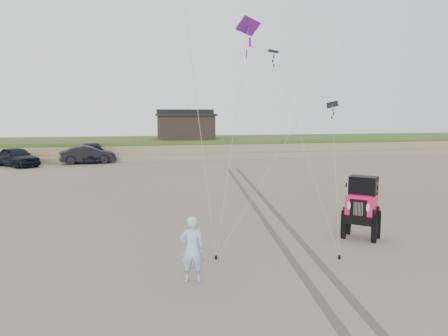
{
  "coord_description": "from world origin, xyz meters",
  "views": [
    {
      "loc": [
        -4.52,
        -12.56,
        4.59
      ],
      "look_at": [
        -1.05,
        3.0,
        2.6
      ],
      "focal_mm": 35.0,
      "sensor_mm": 36.0,
      "label": 1
    }
  ],
  "objects_px": {
    "truck_c": "(91,152)",
    "man": "(192,249)",
    "cabin": "(185,126)",
    "truck_b": "(88,155)",
    "jeep": "(361,214)",
    "truck_a": "(17,157)"
  },
  "relations": [
    {
      "from": "truck_a",
      "to": "truck_c",
      "type": "xyz_separation_m",
      "value": [
        5.99,
        2.99,
        0.01
      ]
    },
    {
      "from": "truck_c",
      "to": "jeep",
      "type": "xyz_separation_m",
      "value": [
        11.79,
        -29.7,
        0.07
      ]
    },
    {
      "from": "truck_a",
      "to": "jeep",
      "type": "distance_m",
      "value": 32.08
    },
    {
      "from": "cabin",
      "to": "truck_a",
      "type": "distance_m",
      "value": 18.32
    },
    {
      "from": "truck_b",
      "to": "cabin",
      "type": "bearing_deg",
      "value": -59.0
    },
    {
      "from": "truck_b",
      "to": "truck_c",
      "type": "distance_m",
      "value": 1.91
    },
    {
      "from": "truck_b",
      "to": "truck_c",
      "type": "relative_size",
      "value": 0.84
    },
    {
      "from": "truck_b",
      "to": "man",
      "type": "distance_m",
      "value": 30.96
    },
    {
      "from": "jeep",
      "to": "man",
      "type": "bearing_deg",
      "value": -114.77
    },
    {
      "from": "cabin",
      "to": "jeep",
      "type": "distance_m",
      "value": 35.48
    },
    {
      "from": "truck_b",
      "to": "truck_a",
      "type": "bearing_deg",
      "value": 94.55
    },
    {
      "from": "truck_a",
      "to": "jeep",
      "type": "bearing_deg",
      "value": -97.3
    },
    {
      "from": "truck_c",
      "to": "man",
      "type": "distance_m",
      "value": 32.82
    },
    {
      "from": "man",
      "to": "truck_c",
      "type": "bearing_deg",
      "value": -71.64
    },
    {
      "from": "truck_a",
      "to": "jeep",
      "type": "height_order",
      "value": "jeep"
    },
    {
      "from": "jeep",
      "to": "man",
      "type": "relative_size",
      "value": 2.7
    },
    {
      "from": "cabin",
      "to": "truck_b",
      "type": "xyz_separation_m",
      "value": [
        -10.09,
        -7.57,
        -2.42
      ]
    },
    {
      "from": "cabin",
      "to": "truck_c",
      "type": "relative_size",
      "value": 1.09
    },
    {
      "from": "truck_c",
      "to": "man",
      "type": "xyz_separation_m",
      "value": [
        5.12,
        -32.42,
        0.06
      ]
    },
    {
      "from": "truck_b",
      "to": "truck_c",
      "type": "xyz_separation_m",
      "value": [
        0.1,
        1.91,
        0.03
      ]
    },
    {
      "from": "jeep",
      "to": "truck_b",
      "type": "bearing_deg",
      "value": 156.19
    },
    {
      "from": "cabin",
      "to": "truck_c",
      "type": "distance_m",
      "value": 11.72
    }
  ]
}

